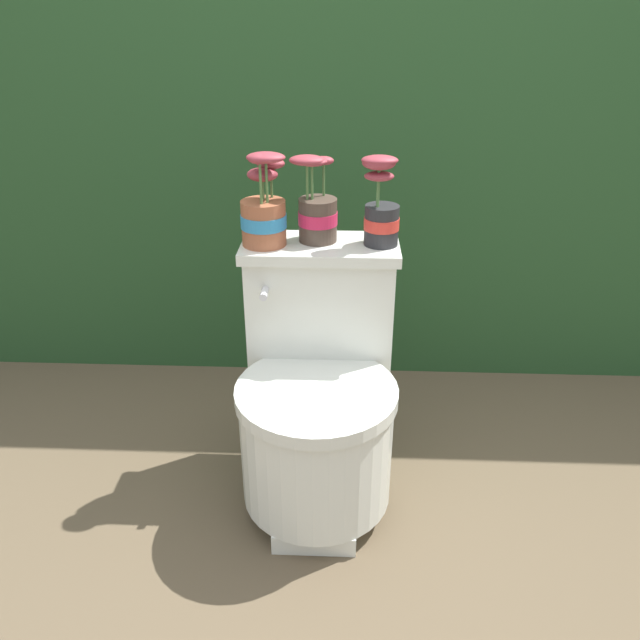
{
  "coord_description": "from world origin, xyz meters",
  "views": [
    {
      "loc": [
        -0.0,
        -1.4,
        1.31
      ],
      "look_at": [
        -0.07,
        0.09,
        0.55
      ],
      "focal_mm": 35.0,
      "sensor_mm": 36.0,
      "label": 1
    }
  ],
  "objects": [
    {
      "name": "hedge_backdrop",
      "position": [
        0.0,
        1.13,
        0.86
      ],
      "size": [
        3.88,
        0.79,
        1.72
      ],
      "color": "#234723",
      "rests_on": "ground"
    },
    {
      "name": "ground_plane",
      "position": [
        0.0,
        0.0,
        0.0
      ],
      "size": [
        12.0,
        12.0,
        0.0
      ],
      "primitive_type": "plane",
      "color": "brown"
    },
    {
      "name": "potted_plant_left",
      "position": [
        -0.22,
        0.19,
        0.82
      ],
      "size": [
        0.13,
        0.12,
        0.25
      ],
      "color": "#9E5638",
      "rests_on": "toilet"
    },
    {
      "name": "potted_plant_middle",
      "position": [
        0.09,
        0.2,
        0.82
      ],
      "size": [
        0.11,
        0.09,
        0.24
      ],
      "color": "#262628",
      "rests_on": "toilet"
    },
    {
      "name": "toilet",
      "position": [
        -0.07,
        0.04,
        0.32
      ],
      "size": [
        0.43,
        0.56,
        0.73
      ],
      "color": "silver",
      "rests_on": "ground"
    },
    {
      "name": "potted_plant_midleft",
      "position": [
        -0.08,
        0.23,
        0.81
      ],
      "size": [
        0.13,
        0.11,
        0.23
      ],
      "color": "#47382D",
      "rests_on": "toilet"
    }
  ]
}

